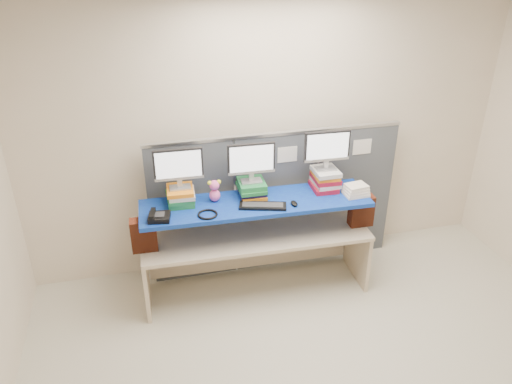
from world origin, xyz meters
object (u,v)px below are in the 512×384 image
object	(u,v)px
desk	(256,245)
monitor_left	(178,166)
keyboard	(263,206)
desk_phone	(158,217)
blue_board	(256,203)
monitor_center	(251,160)
monitor_right	(327,148)

from	to	relation	value
desk	monitor_left	size ratio (longest dim) A/B	5.00
desk	keyboard	distance (m)	0.51
desk	keyboard	size ratio (longest dim) A/B	4.89
monitor_left	desk_phone	distance (m)	0.48
desk	keyboard	xyz separation A→B (m)	(0.03, -0.12, 0.50)
desk	desk_phone	bearing A→B (deg)	-171.03
monitor_left	blue_board	bearing A→B (deg)	-9.83
monitor_center	monitor_right	distance (m)	0.73
monitor_left	monitor_center	size ratio (longest dim) A/B	1.00
desk	desk_phone	size ratio (longest dim) A/B	10.34
blue_board	monitor_center	bearing A→B (deg)	98.88
keyboard	desk_phone	bearing A→B (deg)	-163.65
monitor_right	keyboard	world-z (taller)	monitor_right
desk	keyboard	bearing A→B (deg)	-71.89
desk	blue_board	xyz separation A→B (m)	(0.00, 0.00, 0.47)
monitor_right	keyboard	size ratio (longest dim) A/B	0.98
monitor_left	keyboard	distance (m)	0.84
blue_board	desk	bearing A→B (deg)	0.00
monitor_left	monitor_right	distance (m)	1.39
desk	keyboard	world-z (taller)	keyboard
blue_board	keyboard	xyz separation A→B (m)	(0.03, -0.12, 0.03)
blue_board	monitor_left	size ratio (longest dim) A/B	4.85
monitor_center	keyboard	xyz separation A→B (m)	(0.05, -0.24, -0.35)
monitor_center	desk	bearing A→B (deg)	-81.12
blue_board	keyboard	bearing A→B (deg)	-71.89
blue_board	keyboard	size ratio (longest dim) A/B	4.75
desk	monitor_right	size ratio (longest dim) A/B	5.00
desk	blue_board	distance (m)	0.47
monitor_right	desk_phone	world-z (taller)	monitor_right
blue_board	monitor_right	distance (m)	0.85
blue_board	monitor_right	size ratio (longest dim) A/B	4.85
desk	monitor_left	bearing A→B (deg)	170.17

